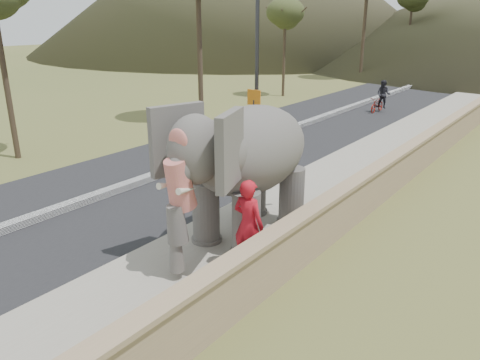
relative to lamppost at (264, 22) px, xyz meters
name	(u,v)px	position (x,y,z in m)	size (l,w,h in m)	color
ground	(89,335)	(4.69, -12.03, -4.87)	(160.00, 160.00, 0.00)	olive
road	(226,153)	(-0.31, -2.03, -4.86)	(7.00, 120.00, 0.03)	black
median	(226,151)	(-0.31, -2.03, -4.76)	(0.35, 120.00, 0.22)	black
walkway	(345,177)	(4.69, -2.03, -4.80)	(3.00, 120.00, 0.15)	#9E9687
parapet	(396,173)	(6.34, -2.03, -4.32)	(0.30, 120.00, 1.10)	tan
lamppost	(264,22)	(0.00, 0.00, 0.00)	(1.76, 0.36, 8.00)	#302F34
signboard	(254,109)	(0.19, -0.89, -3.23)	(0.60, 0.08, 2.40)	#2D2D33
elephant_and_man	(251,169)	(4.71, -7.39, -3.13)	(2.48, 4.51, 3.22)	#65615C
motorcyclist	(380,100)	(1.36, 9.60, -4.16)	(0.93, 1.57, 1.79)	maroon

